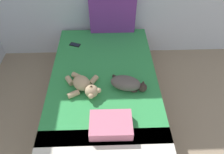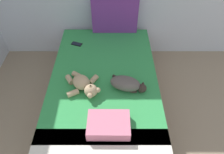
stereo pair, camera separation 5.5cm
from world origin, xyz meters
The scene contains 6 objects.
bed centered at (1.70, 3.41, 0.25)m, with size 1.32×2.09×0.51m.
patterned_cushion centered at (1.83, 4.38, 0.78)m, with size 0.66×0.11×0.55m.
cat centered at (1.96, 3.22, 0.58)m, with size 0.42×0.33×0.15m.
teddy_bear centered at (1.49, 3.21, 0.57)m, with size 0.43×0.44×0.16m.
cell_phone centered at (1.30, 4.04, 0.51)m, with size 0.16×0.12×0.01m.
throw_pillow centered at (1.76, 2.71, 0.56)m, with size 0.40×0.28×0.11m, color #D1728C.
Camera 2 is at (1.80, 1.68, 2.26)m, focal length 33.10 mm.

